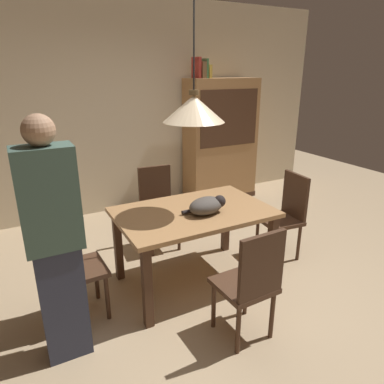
% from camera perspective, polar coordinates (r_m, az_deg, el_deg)
% --- Properties ---
extents(ground, '(10.00, 10.00, 0.00)m').
position_cam_1_polar(ground, '(3.33, 6.12, -16.98)').
color(ground, tan).
extents(back_wall, '(6.40, 0.10, 2.90)m').
position_cam_1_polar(back_wall, '(5.11, -10.48, 13.29)').
color(back_wall, beige).
rests_on(back_wall, ground).
extents(dining_table, '(1.40, 0.90, 0.75)m').
position_cam_1_polar(dining_table, '(3.23, 0.26, -4.65)').
color(dining_table, '#A87A4C').
rests_on(dining_table, ground).
extents(chair_left_side, '(0.42, 0.42, 0.93)m').
position_cam_1_polar(chair_left_side, '(2.99, -19.50, -10.97)').
color(chair_left_side, '#472D1E').
rests_on(chair_left_side, ground).
extents(chair_right_side, '(0.44, 0.44, 0.93)m').
position_cam_1_polar(chair_right_side, '(3.90, 15.09, -3.21)').
color(chair_right_side, '#472D1E').
rests_on(chair_right_side, ground).
extents(chair_near_front, '(0.41, 0.41, 0.93)m').
position_cam_1_polar(chair_near_front, '(2.66, 9.59, -14.16)').
color(chair_near_front, '#472D1E').
rests_on(chair_near_front, ground).
extents(chair_far_back, '(0.43, 0.43, 0.93)m').
position_cam_1_polar(chair_far_back, '(4.02, -5.59, -1.90)').
color(chair_far_back, '#472D1E').
rests_on(chair_far_back, ground).
extents(cat_sleeping, '(0.40, 0.27, 0.16)m').
position_cam_1_polar(cat_sleeping, '(3.10, 2.51, -2.18)').
color(cat_sleeping, '#4C4742').
rests_on(cat_sleeping, dining_table).
extents(pendant_lamp, '(0.52, 0.52, 1.30)m').
position_cam_1_polar(pendant_lamp, '(2.97, 0.29, 13.52)').
color(pendant_lamp, beige).
extents(hutch_bookcase, '(1.12, 0.45, 1.85)m').
position_cam_1_polar(hutch_bookcase, '(5.47, 4.67, 7.98)').
color(hutch_bookcase, '#A87A4C').
rests_on(hutch_bookcase, ground).
extents(book_red_tall, '(0.04, 0.22, 0.28)m').
position_cam_1_polar(book_red_tall, '(5.14, 0.72, 19.66)').
color(book_red_tall, '#B73833').
rests_on(book_red_tall, hutch_bookcase).
extents(book_brown_thick, '(0.06, 0.24, 0.22)m').
position_cam_1_polar(book_brown_thick, '(5.17, 1.41, 19.32)').
color(book_brown_thick, brown).
rests_on(book_brown_thick, hutch_bookcase).
extents(book_green_slim, '(0.03, 0.20, 0.26)m').
position_cam_1_polar(book_green_slim, '(5.20, 2.03, 19.54)').
color(book_green_slim, '#427A4C').
rests_on(book_green_slim, hutch_bookcase).
extents(book_yellow_short, '(0.04, 0.20, 0.18)m').
position_cam_1_polar(book_yellow_short, '(5.23, 2.54, 19.09)').
color(book_yellow_short, gold).
rests_on(book_yellow_short, hutch_bookcase).
extents(person_standing, '(0.36, 0.22, 1.73)m').
position_cam_1_polar(person_standing, '(2.49, -21.46, -8.06)').
color(person_standing, '#2D3347').
rests_on(person_standing, ground).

